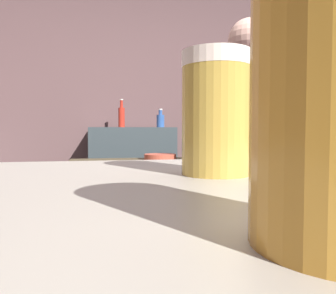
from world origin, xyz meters
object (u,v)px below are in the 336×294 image
(bartender, at_px, (248,152))
(chefs_knife, at_px, (262,160))
(mixing_bowl, at_px, (160,158))
(bottle_hot_sauce, at_px, (160,120))
(bottle_vinegar, at_px, (122,116))
(knife_block, at_px, (303,144))
(pint_glass_far, at_px, (216,113))

(bartender, xyz_separation_m, chefs_knife, (0.28, 0.41, -0.08))
(bartender, height_order, mixing_bowl, bartender)
(mixing_bowl, bearing_deg, bottle_hot_sauce, 80.52)
(mixing_bowl, relative_size, bottle_hot_sauce, 1.10)
(bottle_vinegar, bearing_deg, knife_block, -44.41)
(pint_glass_far, height_order, bottle_vinegar, bottle_vinegar)
(bottle_vinegar, relative_size, bottle_hot_sauce, 1.51)
(mixing_bowl, height_order, chefs_knife, mixing_bowl)
(mixing_bowl, xyz_separation_m, chefs_knife, (0.70, 0.06, -0.02))
(knife_block, relative_size, mixing_bowl, 1.41)
(knife_block, height_order, mixing_bowl, knife_block)
(mixing_bowl, bearing_deg, bartender, -39.36)
(bartender, distance_m, mixing_bowl, 0.55)
(bartender, xyz_separation_m, knife_block, (0.58, 0.40, 0.02))
(bartender, height_order, bottle_vinegar, bartender)
(bottle_vinegar, xyz_separation_m, bottle_hot_sauce, (0.37, -0.05, -0.04))
(chefs_knife, xyz_separation_m, bottle_hot_sauce, (-0.51, 1.10, 0.29))
(pint_glass_far, bearing_deg, bottle_hot_sauce, 81.86)
(knife_block, xyz_separation_m, mixing_bowl, (-1.00, -0.06, -0.08))
(knife_block, xyz_separation_m, bottle_vinegar, (-1.18, 1.16, 0.23))
(mixing_bowl, relative_size, pint_glass_far, 1.43)
(bottle_hot_sauce, bearing_deg, pint_glass_far, -98.14)
(chefs_knife, height_order, bottle_vinegar, bottle_vinegar)
(knife_block, bearing_deg, bartender, -145.56)
(chefs_knife, distance_m, bottle_vinegar, 1.48)
(bartender, distance_m, bottle_hot_sauce, 1.54)
(bartender, bearing_deg, mixing_bowl, 64.64)
(pint_glass_far, height_order, bottle_hot_sauce, bottle_hot_sauce)
(knife_block, distance_m, bottle_hot_sauce, 1.39)
(chefs_knife, bearing_deg, pint_glass_far, -135.23)
(mixing_bowl, distance_m, bottle_hot_sauce, 1.21)
(bartender, bearing_deg, knife_block, -41.56)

